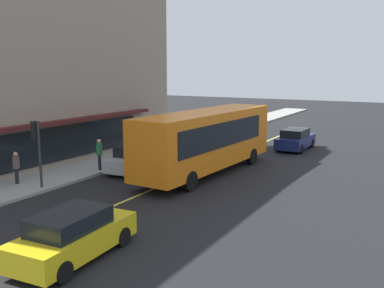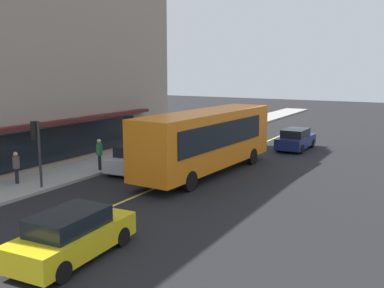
{
  "view_description": "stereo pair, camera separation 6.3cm",
  "coord_description": "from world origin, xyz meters",
  "px_view_note": "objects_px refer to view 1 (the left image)",
  "views": [
    {
      "loc": [
        -21.73,
        -11.71,
        5.81
      ],
      "look_at": [
        -0.56,
        0.14,
        1.6
      ],
      "focal_mm": 40.76,
      "sensor_mm": 36.0,
      "label": 1
    },
    {
      "loc": [
        -21.69,
        -11.76,
        5.81
      ],
      "look_at": [
        -0.56,
        0.14,
        1.6
      ],
      "focal_mm": 40.76,
      "sensor_mm": 36.0,
      "label": 2
    }
  ],
  "objects_px": {
    "car_yellow": "(73,235)",
    "pedestrian_waiting": "(16,165)",
    "traffic_light": "(36,138)",
    "car_silver": "(138,158)",
    "pedestrian_mid_block": "(99,151)",
    "pedestrian_near_storefront": "(188,123)",
    "car_navy": "(295,139)",
    "bus": "(207,138)"
  },
  "relations": [
    {
      "from": "pedestrian_waiting",
      "to": "pedestrian_mid_block",
      "type": "relative_size",
      "value": 0.91
    },
    {
      "from": "car_yellow",
      "to": "pedestrian_near_storefront",
      "type": "xyz_separation_m",
      "value": [
        22.83,
        8.93,
        0.46
      ]
    },
    {
      "from": "traffic_light",
      "to": "car_silver",
      "type": "height_order",
      "value": "traffic_light"
    },
    {
      "from": "bus",
      "to": "car_silver",
      "type": "height_order",
      "value": "bus"
    },
    {
      "from": "car_navy",
      "to": "car_silver",
      "type": "bearing_deg",
      "value": 151.74
    },
    {
      "from": "car_silver",
      "to": "pedestrian_waiting",
      "type": "height_order",
      "value": "pedestrian_waiting"
    },
    {
      "from": "bus",
      "to": "traffic_light",
      "type": "height_order",
      "value": "bus"
    },
    {
      "from": "traffic_light",
      "to": "car_yellow",
      "type": "bearing_deg",
      "value": -124.97
    },
    {
      "from": "car_navy",
      "to": "pedestrian_near_storefront",
      "type": "distance_m",
      "value": 9.77
    },
    {
      "from": "car_silver",
      "to": "car_navy",
      "type": "distance_m",
      "value": 12.6
    },
    {
      "from": "bus",
      "to": "pedestrian_near_storefront",
      "type": "relative_size",
      "value": 6.43
    },
    {
      "from": "car_navy",
      "to": "pedestrian_waiting",
      "type": "xyz_separation_m",
      "value": [
        -16.76,
        9.22,
        0.37
      ]
    },
    {
      "from": "car_silver",
      "to": "pedestrian_near_storefront",
      "type": "xyz_separation_m",
      "value": [
        12.36,
        3.71,
        0.46
      ]
    },
    {
      "from": "car_silver",
      "to": "pedestrian_mid_block",
      "type": "relative_size",
      "value": 2.47
    },
    {
      "from": "car_silver",
      "to": "pedestrian_mid_block",
      "type": "height_order",
      "value": "pedestrian_mid_block"
    },
    {
      "from": "traffic_light",
      "to": "car_navy",
      "type": "distance_m",
      "value": 18.46
    },
    {
      "from": "car_navy",
      "to": "pedestrian_mid_block",
      "type": "xyz_separation_m",
      "value": [
        -12.46,
        7.62,
        0.48
      ]
    },
    {
      "from": "traffic_light",
      "to": "bus",
      "type": "bearing_deg",
      "value": -38.63
    },
    {
      "from": "pedestrian_near_storefront",
      "to": "pedestrian_mid_block",
      "type": "bearing_deg",
      "value": -171.44
    },
    {
      "from": "pedestrian_near_storefront",
      "to": "car_silver",
      "type": "bearing_deg",
      "value": -163.28
    },
    {
      "from": "car_yellow",
      "to": "car_silver",
      "type": "distance_m",
      "value": 11.7
    },
    {
      "from": "pedestrian_waiting",
      "to": "pedestrian_mid_block",
      "type": "bearing_deg",
      "value": -20.48
    },
    {
      "from": "bus",
      "to": "car_silver",
      "type": "distance_m",
      "value": 4.19
    },
    {
      "from": "pedestrian_waiting",
      "to": "car_yellow",
      "type": "bearing_deg",
      "value": -119.57
    },
    {
      "from": "pedestrian_mid_block",
      "to": "pedestrian_waiting",
      "type": "bearing_deg",
      "value": 159.52
    },
    {
      "from": "car_silver",
      "to": "pedestrian_mid_block",
      "type": "xyz_separation_m",
      "value": [
        -1.36,
        1.65,
        0.48
      ]
    },
    {
      "from": "traffic_light",
      "to": "car_yellow",
      "type": "relative_size",
      "value": 0.73
    },
    {
      "from": "car_silver",
      "to": "car_navy",
      "type": "height_order",
      "value": "same"
    },
    {
      "from": "pedestrian_waiting",
      "to": "car_silver",
      "type": "bearing_deg",
      "value": -29.9
    },
    {
      "from": "pedestrian_near_storefront",
      "to": "pedestrian_waiting",
      "type": "xyz_separation_m",
      "value": [
        -18.03,
        -0.46,
        -0.1
      ]
    },
    {
      "from": "pedestrian_waiting",
      "to": "car_navy",
      "type": "bearing_deg",
      "value": -28.82
    },
    {
      "from": "car_silver",
      "to": "car_navy",
      "type": "relative_size",
      "value": 1.01
    },
    {
      "from": "traffic_light",
      "to": "pedestrian_near_storefront",
      "type": "height_order",
      "value": "traffic_light"
    },
    {
      "from": "car_yellow",
      "to": "car_silver",
      "type": "height_order",
      "value": "same"
    },
    {
      "from": "pedestrian_waiting",
      "to": "pedestrian_mid_block",
      "type": "xyz_separation_m",
      "value": [
        4.3,
        -1.61,
        0.11
      ]
    },
    {
      "from": "bus",
      "to": "pedestrian_waiting",
      "type": "xyz_separation_m",
      "value": [
        -7.09,
        6.99,
        -0.88
      ]
    },
    {
      "from": "car_yellow",
      "to": "car_navy",
      "type": "height_order",
      "value": "same"
    },
    {
      "from": "bus",
      "to": "pedestrian_mid_block",
      "type": "bearing_deg",
      "value": 117.38
    },
    {
      "from": "bus",
      "to": "car_navy",
      "type": "height_order",
      "value": "bus"
    },
    {
      "from": "bus",
      "to": "car_silver",
      "type": "xyz_separation_m",
      "value": [
        -1.43,
        3.74,
        -1.24
      ]
    },
    {
      "from": "car_yellow",
      "to": "pedestrian_waiting",
      "type": "relative_size",
      "value": 2.74
    },
    {
      "from": "bus",
      "to": "car_yellow",
      "type": "xyz_separation_m",
      "value": [
        -11.9,
        -1.48,
        -1.24
      ]
    }
  ]
}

